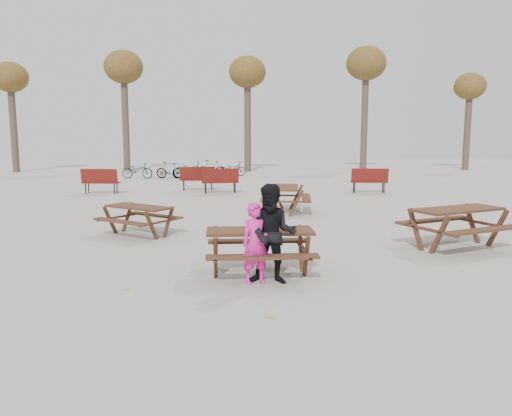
{
  "coord_description": "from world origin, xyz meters",
  "views": [
    {
      "loc": [
        -0.61,
        -8.28,
        2.36
      ],
      "look_at": [
        0.0,
        1.0,
        1.0
      ],
      "focal_mm": 35.0,
      "sensor_mm": 36.0,
      "label": 1
    }
  ],
  "objects": [
    {
      "name": "ground",
      "position": [
        0.0,
        0.0,
        0.0
      ],
      "size": [
        80.0,
        80.0,
        0.0
      ],
      "primitive_type": "plane",
      "color": "gray",
      "rests_on": "ground"
    },
    {
      "name": "main_picnic_table",
      "position": [
        0.0,
        0.0,
        0.59
      ],
      "size": [
        1.8,
        1.45,
        0.78
      ],
      "color": "#391E15",
      "rests_on": "ground"
    },
    {
      "name": "food_tray",
      "position": [
        0.07,
        -0.06,
        0.79
      ],
      "size": [
        0.18,
        0.11,
        0.03
      ],
      "primitive_type": "cube",
      "color": "white",
      "rests_on": "main_picnic_table"
    },
    {
      "name": "bread_roll",
      "position": [
        0.07,
        -0.06,
        0.83
      ],
      "size": [
        0.14,
        0.06,
        0.05
      ],
      "primitive_type": "ellipsoid",
      "color": "tan",
      "rests_on": "food_tray"
    },
    {
      "name": "soda_bottle",
      "position": [
        -0.16,
        -0.17,
        0.85
      ],
      "size": [
        0.07,
        0.07,
        0.17
      ],
      "color": "silver",
      "rests_on": "main_picnic_table"
    },
    {
      "name": "child",
      "position": [
        -0.1,
        -0.55,
        0.65
      ],
      "size": [
        0.55,
        0.44,
        1.31
      ],
      "primitive_type": "imported",
      "rotation": [
        0.0,
        0.0,
        0.29
      ],
      "color": "#E31C94",
      "rests_on": "ground"
    },
    {
      "name": "adult",
      "position": [
        0.17,
        -0.53,
        0.8
      ],
      "size": [
        0.88,
        0.74,
        1.61
      ],
      "primitive_type": "imported",
      "rotation": [
        0.0,
        0.0,
        -0.19
      ],
      "color": "black",
      "rests_on": "ground"
    },
    {
      "name": "picnic_table_east",
      "position": [
        4.29,
        1.73,
        0.43
      ],
      "size": [
        2.43,
        2.21,
        0.85
      ],
      "primitive_type": null,
      "rotation": [
        0.0,
        0.0,
        0.38
      ],
      "color": "#391E15",
      "rests_on": "ground"
    },
    {
      "name": "picnic_table_north",
      "position": [
        -2.62,
        3.52,
        0.35
      ],
      "size": [
        2.11,
        2.04,
        0.71
      ],
      "primitive_type": null,
      "rotation": [
        0.0,
        0.0,
        -0.64
      ],
      "color": "#391E15",
      "rests_on": "ground"
    },
    {
      "name": "picnic_table_far",
      "position": [
        1.32,
        6.85,
        0.4
      ],
      "size": [
        1.74,
        2.05,
        0.8
      ],
      "primitive_type": null,
      "rotation": [
        0.0,
        0.0,
        1.43
      ],
      "color": "#391E15",
      "rests_on": "ground"
    },
    {
      "name": "park_bench_row",
      "position": [
        -0.66,
        12.4,
        0.52
      ],
      "size": [
        12.57,
        2.05,
        1.03
      ],
      "color": "maroon",
      "rests_on": "ground"
    },
    {
      "name": "bicycle_row",
      "position": [
        -2.61,
        19.84,
        0.46
      ],
      "size": [
        7.01,
        2.2,
        0.96
      ],
      "color": "black",
      "rests_on": "ground"
    },
    {
      "name": "tree_row",
      "position": [
        0.9,
        25.15,
        6.19
      ],
      "size": [
        32.17,
        3.52,
        8.26
      ],
      "color": "#382B21",
      "rests_on": "ground"
    },
    {
      "name": "fallen_leaves",
      "position": [
        0.5,
        2.5,
        0.0
      ],
      "size": [
        11.0,
        11.0,
        0.01
      ],
      "primitive_type": null,
      "color": "gold",
      "rests_on": "ground"
    }
  ]
}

